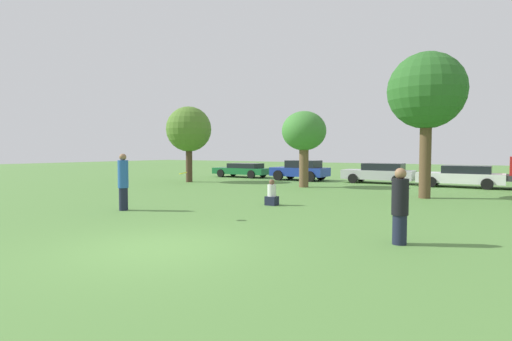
# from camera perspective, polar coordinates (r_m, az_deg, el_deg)

# --- Properties ---
(ground_plane) EXTENTS (120.00, 120.00, 0.00)m
(ground_plane) POSITION_cam_1_polar(r_m,az_deg,el_deg) (8.98, -13.76, -10.63)
(ground_plane) COLOR #54843D
(person_thrower) EXTENTS (0.36, 0.36, 1.98)m
(person_thrower) POSITION_cam_1_polar(r_m,az_deg,el_deg) (14.72, -18.29, -1.50)
(person_thrower) COLOR #191E33
(person_thrower) RESTS_ON ground
(person_catcher) EXTENTS (0.36, 0.36, 1.70)m
(person_catcher) POSITION_cam_1_polar(r_m,az_deg,el_deg) (9.47, 19.71, -4.77)
(person_catcher) COLOR #191E33
(person_catcher) RESTS_ON ground
(frisbee) EXTENTS (0.25, 0.25, 0.08)m
(frisbee) POSITION_cam_1_polar(r_m,az_deg,el_deg) (12.27, -10.28, -0.38)
(frisbee) COLOR yellow
(bystander_sitting) EXTENTS (0.44, 0.37, 0.99)m
(bystander_sitting) POSITION_cam_1_polar(r_m,az_deg,el_deg) (15.35, 2.25, -3.45)
(bystander_sitting) COLOR #191E33
(bystander_sitting) RESTS_ON ground
(tree_0) EXTENTS (2.98, 2.98, 4.99)m
(tree_0) POSITION_cam_1_polar(r_m,az_deg,el_deg) (27.07, -9.49, 5.73)
(tree_0) COLOR #473323
(tree_0) RESTS_ON ground
(tree_1) EXTENTS (2.51, 2.51, 4.32)m
(tree_1) POSITION_cam_1_polar(r_m,az_deg,el_deg) (23.06, 6.81, 5.37)
(tree_1) COLOR brown
(tree_1) RESTS_ON ground
(tree_2) EXTENTS (3.30, 3.30, 6.33)m
(tree_2) POSITION_cam_1_polar(r_m,az_deg,el_deg) (19.19, 23.00, 10.19)
(tree_2) COLOR brown
(tree_2) RESTS_ON ground
(parked_car_green) EXTENTS (4.60, 1.93, 1.10)m
(parked_car_green) POSITION_cam_1_polar(r_m,az_deg,el_deg) (31.44, -1.89, 0.12)
(parked_car_green) COLOR #196633
(parked_car_green) RESTS_ON ground
(parked_car_blue) EXTENTS (3.91, 2.14, 1.40)m
(parked_car_blue) POSITION_cam_1_polar(r_m,az_deg,el_deg) (28.31, 6.35, 0.09)
(parked_car_blue) COLOR #1E389E
(parked_car_blue) RESTS_ON ground
(parked_car_silver) EXTENTS (4.42, 1.94, 1.28)m
(parked_car_silver) POSITION_cam_1_polar(r_m,az_deg,el_deg) (26.85, 17.06, -0.32)
(parked_car_silver) COLOR #B2B2B7
(parked_car_silver) RESTS_ON ground
(parked_car_white) EXTENTS (4.50, 2.03, 1.24)m
(parked_car_white) POSITION_cam_1_polar(r_m,az_deg,el_deg) (25.64, 27.09, -0.68)
(parked_car_white) COLOR silver
(parked_car_white) RESTS_ON ground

